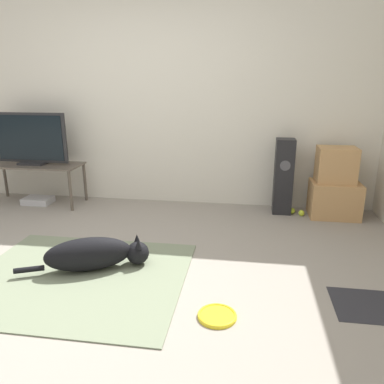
{
  "coord_description": "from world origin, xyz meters",
  "views": [
    {
      "loc": [
        1.09,
        -2.36,
        1.48
      ],
      "look_at": [
        0.58,
        1.02,
        0.45
      ],
      "focal_mm": 35.0,
      "sensor_mm": 36.0,
      "label": 1
    }
  ],
  "objects_px": {
    "tv": "(30,139)",
    "game_console": "(38,200)",
    "frisbee": "(217,316)",
    "tennis_ball_near_speaker": "(292,211)",
    "tennis_ball_by_boxes": "(301,213)",
    "floor_speaker": "(283,177)",
    "dog": "(95,254)",
    "cardboard_box_upper": "(336,165)",
    "tv_stand": "(34,169)",
    "cardboard_box_lower": "(334,199)"
  },
  "relations": [
    {
      "from": "frisbee",
      "to": "tv_stand",
      "type": "distance_m",
      "value": 3.17
    },
    {
      "from": "dog",
      "to": "tv_stand",
      "type": "height_order",
      "value": "tv_stand"
    },
    {
      "from": "tv",
      "to": "tennis_ball_near_speaker",
      "type": "xyz_separation_m",
      "value": [
        3.1,
        0.08,
        -0.77
      ]
    },
    {
      "from": "tv",
      "to": "game_console",
      "type": "relative_size",
      "value": 2.63
    },
    {
      "from": "tv",
      "to": "tennis_ball_by_boxes",
      "type": "height_order",
      "value": "tv"
    },
    {
      "from": "cardboard_box_lower",
      "to": "game_console",
      "type": "distance_m",
      "value": 3.54
    },
    {
      "from": "frisbee",
      "to": "tennis_ball_near_speaker",
      "type": "distance_m",
      "value": 2.2
    },
    {
      "from": "cardboard_box_lower",
      "to": "floor_speaker",
      "type": "relative_size",
      "value": 0.62
    },
    {
      "from": "tennis_ball_by_boxes",
      "to": "tennis_ball_near_speaker",
      "type": "bearing_deg",
      "value": 146.2
    },
    {
      "from": "cardboard_box_lower",
      "to": "tennis_ball_near_speaker",
      "type": "bearing_deg",
      "value": 177.48
    },
    {
      "from": "cardboard_box_lower",
      "to": "tennis_ball_near_speaker",
      "type": "relative_size",
      "value": 8.04
    },
    {
      "from": "cardboard_box_lower",
      "to": "floor_speaker",
      "type": "distance_m",
      "value": 0.61
    },
    {
      "from": "tv_stand",
      "to": "tennis_ball_by_boxes",
      "type": "height_order",
      "value": "tv_stand"
    },
    {
      "from": "cardboard_box_lower",
      "to": "frisbee",
      "type": "bearing_deg",
      "value": -118.6
    },
    {
      "from": "frisbee",
      "to": "tv",
      "type": "distance_m",
      "value": 3.24
    },
    {
      "from": "tennis_ball_near_speaker",
      "to": "game_console",
      "type": "relative_size",
      "value": 0.19
    },
    {
      "from": "tennis_ball_by_boxes",
      "to": "tennis_ball_near_speaker",
      "type": "height_order",
      "value": "same"
    },
    {
      "from": "dog",
      "to": "tennis_ball_by_boxes",
      "type": "relative_size",
      "value": 14.78
    },
    {
      "from": "cardboard_box_lower",
      "to": "game_console",
      "type": "xyz_separation_m",
      "value": [
        -3.53,
        -0.08,
        -0.16
      ]
    },
    {
      "from": "tennis_ball_by_boxes",
      "to": "floor_speaker",
      "type": "bearing_deg",
      "value": 158.75
    },
    {
      "from": "tv_stand",
      "to": "tv",
      "type": "height_order",
      "value": "tv"
    },
    {
      "from": "cardboard_box_lower",
      "to": "game_console",
      "type": "relative_size",
      "value": 1.55
    },
    {
      "from": "cardboard_box_upper",
      "to": "tv",
      "type": "relative_size",
      "value": 0.46
    },
    {
      "from": "game_console",
      "to": "tennis_ball_near_speaker",
      "type": "bearing_deg",
      "value": 1.77
    },
    {
      "from": "cardboard_box_lower",
      "to": "tennis_ball_near_speaker",
      "type": "height_order",
      "value": "cardboard_box_lower"
    },
    {
      "from": "tv",
      "to": "cardboard_box_lower",
      "type": "bearing_deg",
      "value": 0.96
    },
    {
      "from": "cardboard_box_lower",
      "to": "tv",
      "type": "distance_m",
      "value": 3.59
    },
    {
      "from": "tv",
      "to": "tennis_ball_by_boxes",
      "type": "bearing_deg",
      "value": 0.26
    },
    {
      "from": "tv",
      "to": "game_console",
      "type": "height_order",
      "value": "tv"
    },
    {
      "from": "frisbee",
      "to": "cardboard_box_lower",
      "type": "bearing_deg",
      "value": 61.4
    },
    {
      "from": "cardboard_box_upper",
      "to": "tennis_ball_by_boxes",
      "type": "relative_size",
      "value": 6.19
    },
    {
      "from": "dog",
      "to": "tennis_ball_by_boxes",
      "type": "height_order",
      "value": "dog"
    },
    {
      "from": "floor_speaker",
      "to": "tennis_ball_near_speaker",
      "type": "bearing_deg",
      "value": -9.57
    },
    {
      "from": "dog",
      "to": "cardboard_box_upper",
      "type": "height_order",
      "value": "cardboard_box_upper"
    },
    {
      "from": "frisbee",
      "to": "tennis_ball_by_boxes",
      "type": "height_order",
      "value": "tennis_ball_by_boxes"
    },
    {
      "from": "cardboard_box_upper",
      "to": "tv_stand",
      "type": "xyz_separation_m",
      "value": [
        -3.52,
        -0.08,
        -0.15
      ]
    },
    {
      "from": "tennis_ball_near_speaker",
      "to": "cardboard_box_upper",
      "type": "bearing_deg",
      "value": 0.05
    },
    {
      "from": "frisbee",
      "to": "tv_stand",
      "type": "height_order",
      "value": "tv_stand"
    },
    {
      "from": "frisbee",
      "to": "tennis_ball_by_boxes",
      "type": "bearing_deg",
      "value": 68.9
    },
    {
      "from": "cardboard_box_upper",
      "to": "cardboard_box_lower",
      "type": "bearing_deg",
      "value": -49.81
    },
    {
      "from": "frisbee",
      "to": "cardboard_box_upper",
      "type": "distance_m",
      "value": 2.44
    },
    {
      "from": "tv",
      "to": "tv_stand",
      "type": "bearing_deg",
      "value": -90.0
    },
    {
      "from": "cardboard_box_lower",
      "to": "floor_speaker",
      "type": "xyz_separation_m",
      "value": [
        -0.57,
        0.04,
        0.23
      ]
    },
    {
      "from": "cardboard_box_upper",
      "to": "tv_stand",
      "type": "distance_m",
      "value": 3.53
    },
    {
      "from": "dog",
      "to": "frisbee",
      "type": "bearing_deg",
      "value": -25.41
    },
    {
      "from": "tv",
      "to": "floor_speaker",
      "type": "bearing_deg",
      "value": 1.92
    },
    {
      "from": "frisbee",
      "to": "game_console",
      "type": "xyz_separation_m",
      "value": [
        -2.4,
        2.0,
        0.03
      ]
    },
    {
      "from": "frisbee",
      "to": "dog",
      "type": "bearing_deg",
      "value": 154.59
    },
    {
      "from": "dog",
      "to": "floor_speaker",
      "type": "relative_size",
      "value": 1.14
    },
    {
      "from": "cardboard_box_upper",
      "to": "frisbee",
      "type": "bearing_deg",
      "value": -118.01
    }
  ]
}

